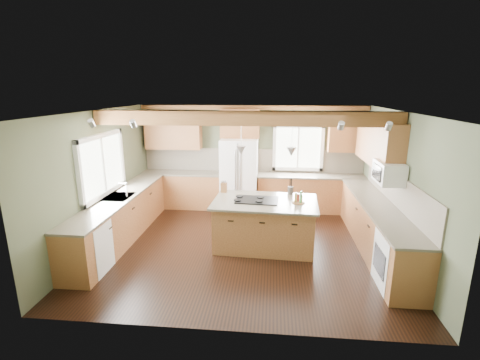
# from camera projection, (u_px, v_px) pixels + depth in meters

# --- Properties ---
(floor) EXTENTS (5.60, 5.60, 0.00)m
(floor) POSITION_uv_depth(u_px,v_px,m) (244.00, 245.00, 6.83)
(floor) COLOR black
(floor) RESTS_ON ground
(ceiling) EXTENTS (5.60, 5.60, 0.00)m
(ceiling) POSITION_uv_depth(u_px,v_px,m) (244.00, 111.00, 6.16)
(ceiling) COLOR silver
(ceiling) RESTS_ON wall_back
(wall_back) EXTENTS (5.60, 0.00, 5.60)m
(wall_back) POSITION_uv_depth(u_px,v_px,m) (252.00, 157.00, 8.90)
(wall_back) COLOR #4F583E
(wall_back) RESTS_ON ground
(wall_left) EXTENTS (0.00, 5.00, 5.00)m
(wall_left) POSITION_uv_depth(u_px,v_px,m) (101.00, 178.00, 6.75)
(wall_left) COLOR #4F583E
(wall_left) RESTS_ON ground
(wall_right) EXTENTS (0.00, 5.00, 5.00)m
(wall_right) POSITION_uv_depth(u_px,v_px,m) (399.00, 186.00, 6.24)
(wall_right) COLOR #4F583E
(wall_right) RESTS_ON ground
(ceiling_beam) EXTENTS (5.55, 0.26, 0.26)m
(ceiling_beam) POSITION_uv_depth(u_px,v_px,m) (244.00, 118.00, 6.24)
(ceiling_beam) COLOR brown
(ceiling_beam) RESTS_ON ceiling
(soffit_trim) EXTENTS (5.55, 0.20, 0.10)m
(soffit_trim) POSITION_uv_depth(u_px,v_px,m) (252.00, 107.00, 8.49)
(soffit_trim) COLOR brown
(soffit_trim) RESTS_ON ceiling
(backsplash_back) EXTENTS (5.58, 0.03, 0.58)m
(backsplash_back) POSITION_uv_depth(u_px,v_px,m) (252.00, 160.00, 8.91)
(backsplash_back) COLOR brown
(backsplash_back) RESTS_ON wall_back
(backsplash_right) EXTENTS (0.03, 3.70, 0.58)m
(backsplash_right) POSITION_uv_depth(u_px,v_px,m) (397.00, 190.00, 6.31)
(backsplash_right) COLOR brown
(backsplash_right) RESTS_ON wall_right
(base_cab_back_left) EXTENTS (2.02, 0.60, 0.88)m
(base_cab_back_left) POSITION_uv_depth(u_px,v_px,m) (182.00, 190.00, 9.00)
(base_cab_back_left) COLOR brown
(base_cab_back_left) RESTS_ON floor
(counter_back_left) EXTENTS (2.06, 0.64, 0.04)m
(counter_back_left) POSITION_uv_depth(u_px,v_px,m) (182.00, 173.00, 8.88)
(counter_back_left) COLOR #4B4537
(counter_back_left) RESTS_ON base_cab_back_left
(base_cab_back_right) EXTENTS (2.62, 0.60, 0.88)m
(base_cab_back_right) POSITION_uv_depth(u_px,v_px,m) (311.00, 194.00, 8.69)
(base_cab_back_right) COLOR brown
(base_cab_back_right) RESTS_ON floor
(counter_back_right) EXTENTS (2.66, 0.64, 0.04)m
(counter_back_right) POSITION_uv_depth(u_px,v_px,m) (312.00, 176.00, 8.58)
(counter_back_right) COLOR #4B4537
(counter_back_right) RESTS_ON base_cab_back_right
(base_cab_left) EXTENTS (0.60, 3.70, 0.88)m
(base_cab_left) POSITION_uv_depth(u_px,v_px,m) (121.00, 219.00, 6.99)
(base_cab_left) COLOR brown
(base_cab_left) RESTS_ON floor
(counter_left) EXTENTS (0.64, 3.74, 0.04)m
(counter_left) POSITION_uv_depth(u_px,v_px,m) (119.00, 197.00, 6.88)
(counter_left) COLOR #4B4537
(counter_left) RESTS_ON base_cab_left
(base_cab_right) EXTENTS (0.60, 3.70, 0.88)m
(base_cab_right) POSITION_uv_depth(u_px,v_px,m) (376.00, 228.00, 6.53)
(base_cab_right) COLOR brown
(base_cab_right) RESTS_ON floor
(counter_right) EXTENTS (0.64, 3.74, 0.04)m
(counter_right) POSITION_uv_depth(u_px,v_px,m) (379.00, 205.00, 6.41)
(counter_right) COLOR #4B4537
(counter_right) RESTS_ON base_cab_right
(upper_cab_back_left) EXTENTS (1.40, 0.35, 0.90)m
(upper_cab_back_left) POSITION_uv_depth(u_px,v_px,m) (173.00, 131.00, 8.75)
(upper_cab_back_left) COLOR brown
(upper_cab_back_left) RESTS_ON wall_back
(upper_cab_over_fridge) EXTENTS (0.96, 0.35, 0.70)m
(upper_cab_over_fridge) POSITION_uv_depth(u_px,v_px,m) (240.00, 124.00, 8.54)
(upper_cab_over_fridge) COLOR brown
(upper_cab_over_fridge) RESTS_ON wall_back
(upper_cab_right) EXTENTS (0.35, 2.20, 0.90)m
(upper_cab_right) POSITION_uv_depth(u_px,v_px,m) (378.00, 142.00, 6.95)
(upper_cab_right) COLOR brown
(upper_cab_right) RESTS_ON wall_right
(upper_cab_back_corner) EXTENTS (0.90, 0.35, 0.90)m
(upper_cab_back_corner) POSITION_uv_depth(u_px,v_px,m) (347.00, 133.00, 8.35)
(upper_cab_back_corner) COLOR brown
(upper_cab_back_corner) RESTS_ON wall_back
(window_left) EXTENTS (0.04, 1.60, 1.05)m
(window_left) POSITION_uv_depth(u_px,v_px,m) (102.00, 165.00, 6.74)
(window_left) COLOR white
(window_left) RESTS_ON wall_left
(window_back) EXTENTS (1.10, 0.04, 1.00)m
(window_back) POSITION_uv_depth(u_px,v_px,m) (298.00, 148.00, 8.71)
(window_back) COLOR white
(window_back) RESTS_ON wall_back
(sink) EXTENTS (0.50, 0.65, 0.03)m
(sink) POSITION_uv_depth(u_px,v_px,m) (119.00, 197.00, 6.88)
(sink) COLOR #262628
(sink) RESTS_ON counter_left
(faucet) EXTENTS (0.02, 0.02, 0.28)m
(faucet) POSITION_uv_depth(u_px,v_px,m) (127.00, 190.00, 6.82)
(faucet) COLOR #B2B2B7
(faucet) RESTS_ON sink
(dishwasher) EXTENTS (0.60, 0.60, 0.84)m
(dishwasher) POSITION_uv_depth(u_px,v_px,m) (88.00, 248.00, 5.74)
(dishwasher) COLOR white
(dishwasher) RESTS_ON floor
(oven) EXTENTS (0.60, 0.72, 0.84)m
(oven) POSITION_uv_depth(u_px,v_px,m) (400.00, 262.00, 5.28)
(oven) COLOR white
(oven) RESTS_ON floor
(microwave) EXTENTS (0.40, 0.70, 0.38)m
(microwave) POSITION_uv_depth(u_px,v_px,m) (389.00, 172.00, 6.14)
(microwave) COLOR white
(microwave) RESTS_ON wall_right
(pendant_left) EXTENTS (0.18, 0.18, 0.16)m
(pendant_left) POSITION_uv_depth(u_px,v_px,m) (241.00, 150.00, 6.42)
(pendant_left) COLOR #B2B2B7
(pendant_left) RESTS_ON ceiling
(pendant_right) EXTENTS (0.18, 0.18, 0.16)m
(pendant_right) POSITION_uv_depth(u_px,v_px,m) (291.00, 152.00, 6.29)
(pendant_right) COLOR #B2B2B7
(pendant_right) RESTS_ON ceiling
(refrigerator) EXTENTS (0.90, 0.74, 1.80)m
(refrigerator) POSITION_uv_depth(u_px,v_px,m) (239.00, 175.00, 8.67)
(refrigerator) COLOR white
(refrigerator) RESTS_ON floor
(island) EXTENTS (1.90, 1.22, 0.88)m
(island) POSITION_uv_depth(u_px,v_px,m) (265.00, 224.00, 6.72)
(island) COLOR brown
(island) RESTS_ON floor
(island_top) EXTENTS (2.03, 1.35, 0.04)m
(island_top) POSITION_uv_depth(u_px,v_px,m) (265.00, 202.00, 6.61)
(island_top) COLOR #4B4537
(island_top) RESTS_ON island
(cooktop) EXTENTS (0.83, 0.57, 0.02)m
(cooktop) POSITION_uv_depth(u_px,v_px,m) (257.00, 200.00, 6.62)
(cooktop) COLOR black
(cooktop) RESTS_ON island_top
(knife_block) EXTENTS (0.13, 0.10, 0.20)m
(knife_block) POSITION_uv_depth(u_px,v_px,m) (224.00, 188.00, 7.13)
(knife_block) COLOR brown
(knife_block) RESTS_ON island_top
(utensil_crock) EXTENTS (0.14, 0.14, 0.15)m
(utensil_crock) POSITION_uv_depth(u_px,v_px,m) (290.00, 190.00, 7.01)
(utensil_crock) COLOR #453D37
(utensil_crock) RESTS_ON island_top
(bottle_tray) EXTENTS (0.25, 0.25, 0.22)m
(bottle_tray) POSITION_uv_depth(u_px,v_px,m) (299.00, 197.00, 6.45)
(bottle_tray) COLOR brown
(bottle_tray) RESTS_ON island_top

